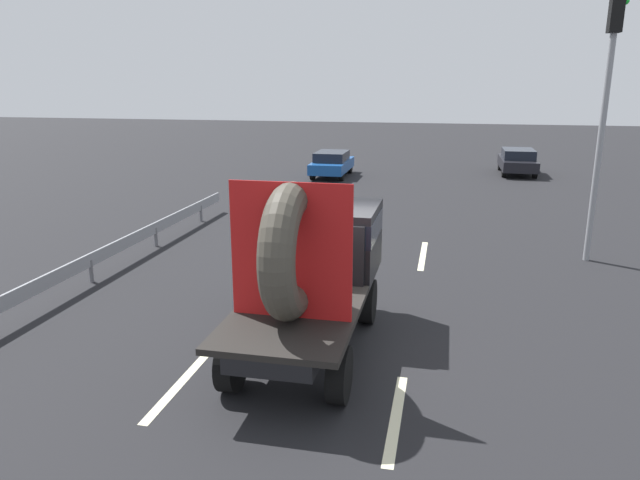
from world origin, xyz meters
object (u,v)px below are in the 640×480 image
(flatbed_truck, at_px, (315,257))
(oncoming_car, at_px, (518,161))
(distant_sedan, at_px, (332,163))
(traffic_light, at_px, (606,96))

(flatbed_truck, relative_size, oncoming_car, 1.25)
(flatbed_truck, height_order, distant_sedan, flatbed_truck)
(traffic_light, bearing_deg, flatbed_truck, -133.17)
(oncoming_car, bearing_deg, distant_sedan, -163.06)
(flatbed_truck, bearing_deg, oncoming_car, 75.26)
(flatbed_truck, xyz_separation_m, oncoming_car, (5.79, 22.02, -0.90))
(traffic_light, bearing_deg, oncoming_car, 90.96)
(flatbed_truck, relative_size, traffic_light, 0.74)
(oncoming_car, bearing_deg, flatbed_truck, -104.74)
(distant_sedan, bearing_deg, flatbed_truck, -79.80)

